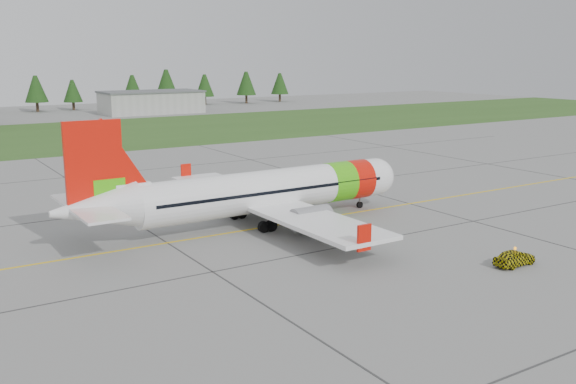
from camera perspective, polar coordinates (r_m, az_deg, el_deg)
ground at (r=51.18m, az=8.63°, el=-4.10°), size 320.00×320.00×0.00m
aircraft at (r=54.47m, az=-2.37°, el=0.01°), size 31.68×29.03×9.60m
follow_me_car at (r=46.40m, az=19.57°, el=-4.22°), size 1.18×1.38×3.33m
grass_strip at (r=124.14m, az=-16.99°, el=4.97°), size 320.00×50.00×0.03m
taxi_guideline at (r=57.23m, az=3.40°, el=-2.25°), size 120.00×0.25×0.02m
hangar_east at (r=165.70m, az=-12.04°, el=7.76°), size 24.00×12.00×5.20m
treeline at (r=178.21m, az=-21.99°, el=8.22°), size 160.00×8.00×10.00m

